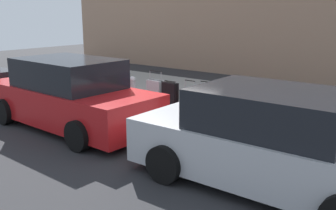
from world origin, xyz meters
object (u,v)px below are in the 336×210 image
object	(u,v)px
suitcase_silver_1	(290,116)
suitcase_teal_5	(207,103)
fire_hydrant	(133,88)
bollard_post	(111,85)
suitcase_red_6	(190,101)
suitcase_black_7	(170,95)
suitcase_black_0	(315,121)
suitcase_olive_2	(267,113)
suitcase_navy_3	(246,106)
parked_car_red_1	(70,96)
suitcase_maroon_4	(226,104)
suitcase_silver_8	(156,92)
parked_car_silver_0	(271,141)

from	to	relation	value
suitcase_silver_1	suitcase_teal_5	distance (m)	2.24
fire_hydrant	suitcase_silver_1	bearing A→B (deg)	179.63
bollard_post	suitcase_red_6	bearing A→B (deg)	-175.66
suitcase_red_6	fire_hydrant	xyz separation A→B (m)	(2.06, 0.06, 0.11)
fire_hydrant	suitcase_black_7	bearing A→B (deg)	177.18
suitcase_black_0	suitcase_teal_5	size ratio (longest dim) A/B	0.97
suitcase_olive_2	fire_hydrant	bearing A→B (deg)	0.21
suitcase_silver_1	bollard_post	bearing A→B (deg)	1.21
suitcase_black_0	suitcase_silver_1	xyz separation A→B (m)	(0.54, 0.04, 0.02)
suitcase_navy_3	parked_car_red_1	xyz separation A→B (m)	(3.30, 2.63, 0.25)
suitcase_black_0	suitcase_olive_2	size ratio (longest dim) A/B	1.22
suitcase_maroon_4	fire_hydrant	size ratio (longest dim) A/B	1.31
suitcase_maroon_4	bollard_post	distance (m)	3.93
suitcase_silver_8	parked_car_silver_0	size ratio (longest dim) A/B	0.22
suitcase_silver_1	suitcase_olive_2	distance (m)	0.55
suitcase_red_6	fire_hydrant	world-z (taller)	suitcase_red_6
suitcase_navy_3	suitcase_red_6	distance (m)	1.70
suitcase_olive_2	suitcase_black_0	bearing A→B (deg)	179.82
fire_hydrant	bollard_post	bearing A→B (deg)	11.26
suitcase_navy_3	suitcase_maroon_4	size ratio (longest dim) A/B	1.07
suitcase_red_6	suitcase_silver_8	size ratio (longest dim) A/B	0.85
suitcase_black_0	suitcase_teal_5	world-z (taller)	suitcase_teal_5
suitcase_black_7	suitcase_silver_8	world-z (taller)	suitcase_silver_8
suitcase_black_0	suitcase_black_7	distance (m)	3.90
suitcase_black_0	parked_car_silver_0	bearing A→B (deg)	93.16
bollard_post	suitcase_black_7	bearing A→B (deg)	-178.05
suitcase_olive_2	suitcase_red_6	bearing A→B (deg)	-1.22
suitcase_black_7	bollard_post	xyz separation A→B (m)	(2.24, 0.08, 0.04)
bollard_post	parked_car_silver_0	size ratio (longest dim) A/B	0.18
suitcase_silver_1	bollard_post	world-z (taller)	suitcase_silver_1
suitcase_black_0	suitcase_olive_2	bearing A→B (deg)	-0.18
suitcase_black_7	parked_car_red_1	xyz separation A→B (m)	(1.04, 2.55, 0.28)
suitcase_silver_1	bollard_post	xyz separation A→B (m)	(5.60, 0.12, 0.06)
suitcase_olive_2	parked_car_silver_0	world-z (taller)	parked_car_silver_0
suitcase_silver_1	fire_hydrant	size ratio (longest dim) A/B	1.38
fire_hydrant	parked_car_red_1	size ratio (longest dim) A/B	0.15
suitcase_black_7	bollard_post	size ratio (longest dim) A/B	0.97
suitcase_silver_1	parked_car_silver_0	distance (m)	2.69
parked_car_red_1	suitcase_navy_3	bearing A→B (deg)	-141.50
suitcase_silver_8	parked_car_silver_0	distance (m)	5.36
suitcase_silver_1	suitcase_maroon_4	xyz separation A→B (m)	(1.67, -0.06, 0.01)
suitcase_olive_2	suitcase_maroon_4	xyz separation A→B (m)	(1.12, -0.01, 0.03)
suitcase_silver_1	suitcase_navy_3	xyz separation A→B (m)	(1.09, -0.04, 0.06)
suitcase_silver_1	suitcase_navy_3	bearing A→B (deg)	-1.96
suitcase_silver_8	parked_car_red_1	size ratio (longest dim) A/B	0.20
bollard_post	parked_car_silver_0	bearing A→B (deg)	158.54
suitcase_teal_5	parked_car_red_1	world-z (taller)	parked_car_red_1
suitcase_navy_3	suitcase_maroon_4	world-z (taller)	suitcase_navy_3
suitcase_navy_3	fire_hydrant	world-z (taller)	suitcase_navy_3
fire_hydrant	bollard_post	distance (m)	0.77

